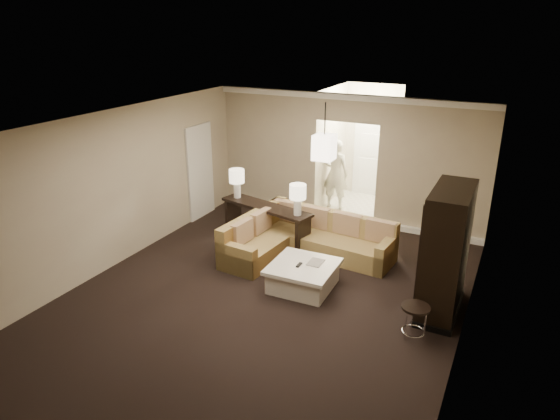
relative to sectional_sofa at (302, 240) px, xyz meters
The scene contains 19 objects.
ground 1.97m from the sectional_sofa, 87.38° to the right, with size 8.00×8.00×0.00m, color black.
wall_back 2.33m from the sectional_sofa, 87.52° to the left, with size 6.00×0.04×2.80m, color #BAAE8D.
wall_front 6.04m from the sectional_sofa, 89.14° to the right, with size 6.00×0.04×2.80m, color #BAAE8D.
wall_left 3.66m from the sectional_sofa, 146.30° to the right, with size 0.04×8.00×2.80m, color #BAAE8D.
wall_right 3.81m from the sectional_sofa, 32.15° to the right, with size 0.04×8.00×2.80m, color #BAAE8D.
ceiling 3.15m from the sectional_sofa, 87.38° to the right, with size 6.00×8.00×0.02m, color white.
crown_molding 3.14m from the sectional_sofa, 87.46° to the left, with size 6.00×0.10×0.12m, color white.
baseboard 2.03m from the sectional_sofa, 87.46° to the left, with size 6.00×0.10×0.12m, color white.
side_door 3.09m from the sectional_sofa, 163.41° to the left, with size 0.05×0.90×2.10m, color white.
foyer 3.54m from the sectional_sofa, 88.50° to the left, with size 1.44×2.02×2.80m.
sectional_sofa is the anchor object (origin of this frame).
coffee_table 1.25m from the sectional_sofa, 65.31° to the right, with size 1.08×1.08×0.44m.
console_table 0.93m from the sectional_sofa, 165.76° to the left, with size 2.08×0.90×0.78m.
armoire 2.87m from the sectional_sofa, 16.92° to the right, with size 0.59×1.37×1.98m.
drink_table 3.02m from the sectional_sofa, 34.63° to the right, with size 0.40×0.40×0.50m.
table_lamp_left 1.91m from the sectional_sofa, 166.38° to the left, with size 0.31×0.31×0.60m.
table_lamp_right 0.87m from the sectional_sofa, 158.15° to the left, with size 0.31×0.31×0.60m.
pendant_light 1.80m from the sectional_sofa, 83.31° to the left, with size 0.38×0.38×1.09m.
person 2.80m from the sectional_sofa, 97.59° to the left, with size 0.67×0.44×1.84m, color beige.
Camera 1 is at (3.37, -5.97, 4.21)m, focal length 32.00 mm.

